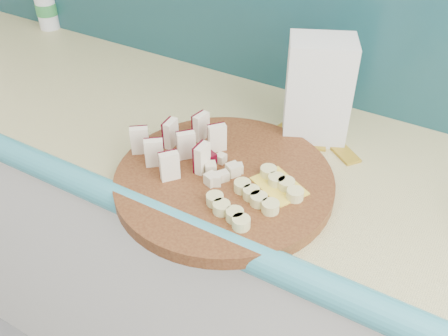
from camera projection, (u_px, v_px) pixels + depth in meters
kitchen_counter at (206, 257)px, 1.48m from camera, size 2.20×0.63×0.91m
cutting_board at (224, 181)px, 1.02m from camera, size 0.58×0.58×0.03m
apple_wedges at (180, 144)px, 1.04m from camera, size 0.18×0.20×0.06m
apple_chunks at (215, 165)px, 1.02m from camera, size 0.07×0.07×0.02m
banana_slices at (255, 197)px, 0.94m from camera, size 0.16×0.19×0.02m
flour_bag at (318, 91)px, 1.10m from camera, size 0.17×0.15×0.24m
canister at (47, 11)px, 1.65m from camera, size 0.07×0.07×0.11m
sponge at (279, 191)px, 0.99m from camera, size 0.12×0.11×0.03m
banana_peel at (313, 132)px, 1.18m from camera, size 0.23×0.20×0.01m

